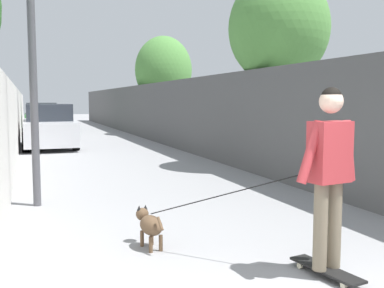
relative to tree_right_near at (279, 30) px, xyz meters
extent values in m
plane|color=gray|center=(6.50, 3.39, -3.33)|extent=(80.00, 80.00, 0.00)
cube|color=silver|center=(4.50, 6.09, -2.29)|extent=(48.00, 0.30, 2.07)
cube|color=#4C4C4C|center=(4.50, 0.70, -2.15)|extent=(48.00, 0.30, 2.36)
cylinder|color=brown|center=(0.00, 0.00, -2.00)|extent=(0.30, 0.30, 2.65)
ellipsoid|color=#4C843D|center=(0.00, 0.00, 0.03)|extent=(2.37, 2.37, 2.62)
cylinder|color=#473523|center=(11.50, -0.58, -2.18)|extent=(0.19, 0.19, 2.29)
ellipsoid|color=#4C843D|center=(11.50, -0.58, -0.22)|extent=(2.73, 2.73, 3.24)
cylinder|color=#4C4C51|center=(-2.00, 5.54, -1.42)|extent=(0.12, 0.12, 3.83)
cube|color=black|center=(-6.00, 3.03, -3.26)|extent=(0.82, 0.32, 0.02)
cylinder|color=beige|center=(-5.73, 3.14, -3.30)|extent=(0.06, 0.04, 0.06)
cylinder|color=beige|center=(-5.71, 3.00, -3.30)|extent=(0.06, 0.04, 0.06)
cylinder|color=beige|center=(-6.29, 3.06, -3.30)|extent=(0.06, 0.04, 0.06)
cylinder|color=beige|center=(-6.27, 2.92, -3.30)|extent=(0.06, 0.04, 0.06)
cylinder|color=#726651|center=(-6.01, 3.12, -2.83)|extent=(0.15, 0.15, 0.83)
cylinder|color=#726651|center=(-5.99, 2.94, -2.83)|extent=(0.15, 0.15, 0.83)
cube|color=#B23338|center=(-6.00, 3.03, -2.14)|extent=(0.27, 0.41, 0.57)
cylinder|color=#B23338|center=(-6.04, 3.27, -2.12)|extent=(0.13, 0.29, 0.58)
cylinder|color=#B23338|center=(-5.97, 2.79, -2.14)|extent=(0.12, 0.19, 0.59)
sphere|color=beige|center=(-6.00, 3.03, -1.67)|extent=(0.22, 0.22, 0.22)
sphere|color=black|center=(-6.00, 3.03, -1.63)|extent=(0.19, 0.19, 0.19)
ellipsoid|color=brown|center=(-4.64, 4.37, -3.06)|extent=(0.42, 0.28, 0.22)
sphere|color=brown|center=(-4.39, 4.41, -2.99)|extent=(0.15, 0.15, 0.15)
cone|color=black|center=(-4.39, 4.45, -2.91)|extent=(0.06, 0.06, 0.06)
cone|color=black|center=(-4.38, 4.37, -2.91)|extent=(0.06, 0.06, 0.06)
cylinder|color=brown|center=(-4.53, 4.45, -3.24)|extent=(0.04, 0.04, 0.18)
cylinder|color=brown|center=(-4.51, 4.33, -3.24)|extent=(0.04, 0.04, 0.18)
cylinder|color=brown|center=(-4.77, 4.41, -3.24)|extent=(0.04, 0.04, 0.18)
cylinder|color=brown|center=(-4.76, 4.30, -3.24)|extent=(0.04, 0.04, 0.18)
cylinder|color=brown|center=(-4.89, 4.34, -2.98)|extent=(0.14, 0.05, 0.13)
cylinder|color=black|center=(-5.32, 3.70, -2.60)|extent=(1.37, 1.36, 0.66)
cube|color=silver|center=(7.26, 4.94, -2.77)|extent=(4.26, 1.70, 0.80)
cube|color=#262B33|center=(7.26, 4.94, -2.09)|extent=(2.21, 1.50, 0.60)
cylinder|color=black|center=(8.58, 5.73, -3.01)|extent=(0.64, 0.22, 0.64)
cylinder|color=black|center=(8.58, 4.15, -3.01)|extent=(0.64, 0.22, 0.64)
cylinder|color=black|center=(5.94, 5.73, -3.01)|extent=(0.64, 0.22, 0.64)
cylinder|color=black|center=(5.94, 4.15, -3.01)|extent=(0.64, 0.22, 0.64)
cube|color=#336B38|center=(16.10, 4.94, -2.77)|extent=(3.86, 1.70, 0.80)
cube|color=#262B33|center=(16.10, 4.94, -2.09)|extent=(2.01, 1.50, 0.60)
cylinder|color=black|center=(17.30, 5.73, -3.01)|extent=(0.64, 0.22, 0.64)
cylinder|color=black|center=(17.30, 4.15, -3.01)|extent=(0.64, 0.22, 0.64)
cylinder|color=black|center=(14.91, 5.73, -3.01)|extent=(0.64, 0.22, 0.64)
cylinder|color=black|center=(14.91, 4.15, -3.01)|extent=(0.64, 0.22, 0.64)
camera|label=1|loc=(-9.42, 5.64, -1.66)|focal=41.94mm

